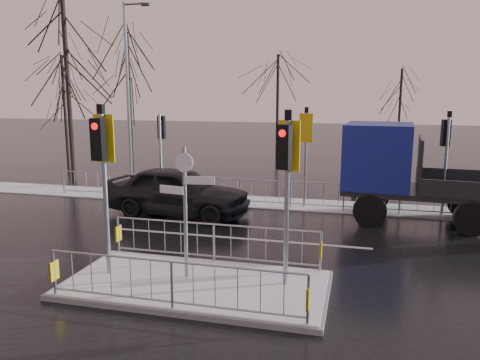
% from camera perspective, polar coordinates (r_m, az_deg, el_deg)
% --- Properties ---
extents(ground, '(120.00, 120.00, 0.00)m').
position_cam_1_polar(ground, '(11.06, -5.38, -12.90)').
color(ground, black).
rests_on(ground, ground).
extents(snow_verge, '(30.00, 2.00, 0.04)m').
position_cam_1_polar(snow_verge, '(18.97, 3.42, -2.77)').
color(snow_verge, white).
rests_on(snow_verge, ground).
extents(lane_markings, '(8.00, 11.38, 0.01)m').
position_cam_1_polar(lane_markings, '(10.77, -6.00, -13.56)').
color(lane_markings, silver).
rests_on(lane_markings, ground).
extents(traffic_island, '(6.00, 3.04, 4.15)m').
position_cam_1_polar(traffic_island, '(10.92, -5.46, -10.99)').
color(traffic_island, '#60605C').
rests_on(traffic_island, ground).
extents(far_kerb_fixtures, '(18.00, 0.65, 3.83)m').
position_cam_1_polar(far_kerb_fixtures, '(18.22, 4.05, -0.12)').
color(far_kerb_fixtures, gray).
rests_on(far_kerb_fixtures, ground).
extents(car_far_lane, '(5.39, 2.56, 1.78)m').
position_cam_1_polar(car_far_lane, '(17.08, -7.55, -1.35)').
color(car_far_lane, black).
rests_on(car_far_lane, ground).
extents(flatbed_truck, '(7.44, 3.21, 3.36)m').
position_cam_1_polar(flatbed_truck, '(17.01, 19.86, 1.12)').
color(flatbed_truck, black).
rests_on(flatbed_truck, ground).
extents(tree_near_a, '(4.75, 4.75, 8.97)m').
position_cam_1_polar(tree_near_a, '(24.90, -20.44, 13.89)').
color(tree_near_a, black).
rests_on(tree_near_a, ground).
extents(tree_near_b, '(4.00, 4.00, 7.55)m').
position_cam_1_polar(tree_near_b, '(24.86, -13.43, 12.04)').
color(tree_near_b, black).
rests_on(tree_near_b, ground).
extents(tree_near_c, '(3.50, 3.50, 6.61)m').
position_cam_1_polar(tree_near_c, '(28.04, -20.70, 10.14)').
color(tree_near_c, black).
rests_on(tree_near_c, ground).
extents(tree_far_a, '(3.75, 3.75, 7.08)m').
position_cam_1_polar(tree_far_a, '(32.00, 4.63, 11.33)').
color(tree_far_a, black).
rests_on(tree_far_a, ground).
extents(tree_far_b, '(3.25, 3.25, 6.14)m').
position_cam_1_polar(tree_far_b, '(33.62, 18.98, 9.66)').
color(tree_far_b, black).
rests_on(tree_far_b, ground).
extents(street_lamp_left, '(1.25, 0.18, 8.20)m').
position_cam_1_polar(street_lamp_left, '(21.46, -13.35, 10.56)').
color(street_lamp_left, gray).
rests_on(street_lamp_left, ground).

